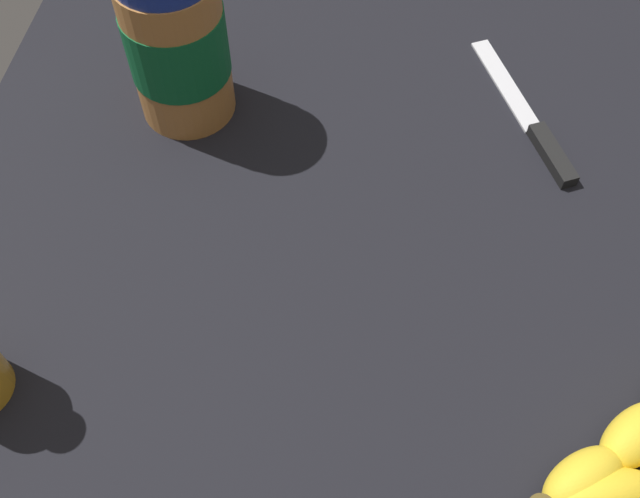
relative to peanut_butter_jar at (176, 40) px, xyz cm
name	(u,v)px	position (x,y,z in cm)	size (l,w,h in cm)	color
ground_plane	(372,266)	(-14.47, -19.54, -9.79)	(76.41, 77.72, 3.07)	black
peanut_butter_jar	(176,40)	(0.00, 0.00, 0.00)	(9.10, 9.10, 16.72)	#B27238
butter_knife	(530,121)	(2.56, -32.60, -7.80)	(18.22, 10.26, 1.20)	silver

